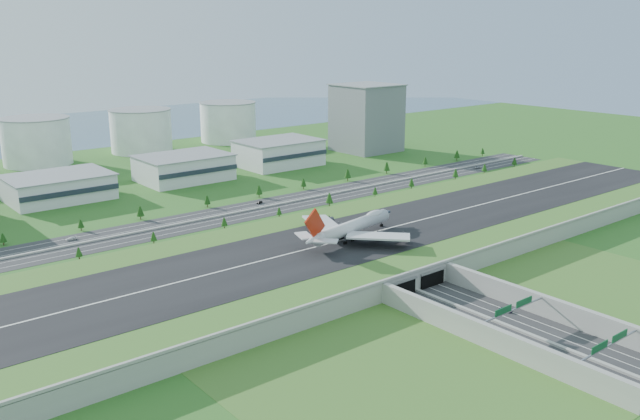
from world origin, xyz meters
TOP-DOWN VIEW (x-y plane):
  - ground at (0.00, 0.00)m, footprint 1200.00×1200.00m
  - airfield_deck at (0.00, -0.09)m, footprint 520.00×100.00m
  - underpass_road at (0.00, -99.42)m, footprint 38.80×120.40m
  - sign_gantry_near at (0.00, -95.04)m, footprint 38.70×0.70m
  - sign_gantry_far at (0.00, -130.04)m, footprint 38.70×0.70m
  - north_expressway at (0.00, 95.00)m, footprint 560.00×36.00m
  - tree_row at (23.49, 96.36)m, footprint 498.65×48.69m
  - hangar_mid_a at (-60.00, 190.00)m, footprint 58.00×42.00m
  - hangar_mid_b at (25.00, 190.00)m, footprint 58.00×42.00m
  - hangar_mid_c at (105.00, 190.00)m, footprint 58.00×42.00m
  - office_tower at (200.00, 195.00)m, footprint 46.00×46.00m
  - fuel_tank_b at (-35.00, 310.00)m, footprint 50.00×50.00m
  - fuel_tank_c at (50.00, 310.00)m, footprint 50.00×50.00m
  - fuel_tank_d at (135.00, 310.00)m, footprint 50.00×50.00m
  - bay_water at (0.00, 480.00)m, footprint 1200.00×260.00m
  - boeing_747 at (8.83, -0.55)m, footprint 64.28×60.17m
  - car_0 at (-6.27, -81.20)m, footprint 2.07×4.15m
  - car_1 at (-11.42, -117.90)m, footprint 3.13×5.19m
  - car_2 at (10.71, -84.63)m, footprint 3.83×5.54m
  - car_5 at (28.91, 104.14)m, footprint 4.65×3.03m
  - car_6 at (212.91, 87.07)m, footprint 6.43×3.67m
  - car_7 at (-83.74, 104.04)m, footprint 5.56×2.38m

SIDE VIEW (x-z plane):
  - ground at x=0.00m, z-range 0.00..0.00m
  - bay_water at x=0.00m, z-range 0.00..0.06m
  - north_expressway at x=0.00m, z-range 0.00..0.12m
  - car_0 at x=-6.27m, z-range 0.12..1.48m
  - car_2 at x=10.71m, z-range 0.12..1.53m
  - car_5 at x=28.91m, z-range 0.12..1.57m
  - car_7 at x=-83.74m, z-range 0.12..1.72m
  - car_1 at x=-11.42m, z-range 0.12..1.74m
  - car_6 at x=212.91m, z-range 0.12..1.81m
  - underpass_road at x=0.00m, z-range -0.57..7.43m
  - airfield_deck at x=0.00m, z-range -0.48..8.72m
  - tree_row at x=23.49m, z-range 0.43..8.84m
  - sign_gantry_near at x=0.00m, z-range 2.05..11.85m
  - sign_gantry_far at x=0.00m, z-range 2.05..11.85m
  - hangar_mid_a at x=-60.00m, z-range 0.00..15.00m
  - hangar_mid_b at x=25.00m, z-range 0.00..17.00m
  - hangar_mid_c at x=105.00m, z-range 0.00..19.00m
  - boeing_747 at x=8.83m, z-range 3.67..23.75m
  - fuel_tank_b at x=-35.00m, z-range 0.00..35.00m
  - fuel_tank_c at x=50.00m, z-range 0.00..35.00m
  - fuel_tank_d at x=135.00m, z-range 0.00..35.00m
  - office_tower at x=200.00m, z-range 0.00..55.00m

